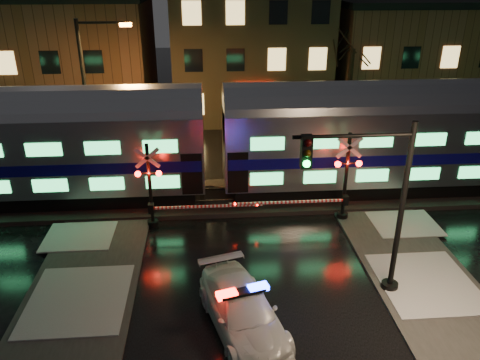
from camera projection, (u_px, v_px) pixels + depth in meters
The scene contains 12 objects.
ground at pixel (249, 250), 20.15m from camera, with size 120.00×120.00×0.00m, color black.
ballast at pixel (240, 197), 24.66m from camera, with size 90.00×4.20×0.24m, color black.
sidewalk_right at pixel (466, 340), 15.12m from camera, with size 4.00×20.00×0.12m, color #2D2D2D.
building_left at pixel (62, 60), 37.45m from camera, with size 14.00×10.00×9.00m, color brown.
building_mid at pixel (248, 41), 38.45m from camera, with size 12.00×11.00×11.50m, color brown.
building_right at pixel (401, 59), 39.53m from camera, with size 12.00×10.00×8.50m, color brown.
train at pixel (214, 139), 23.24m from camera, with size 51.00×3.12×5.92m.
police_car at pixel (243, 311), 15.43m from camera, with size 3.27×5.33×1.61m.
crossing_signal_right at pixel (338, 186), 21.83m from camera, with size 6.19×0.67×4.38m.
crossing_signal_left at pixel (158, 194), 21.28m from camera, with size 5.80×0.66×4.11m.
traffic_light at pixel (373, 209), 16.07m from camera, with size 4.27×0.74×6.60m.
streetlight at pixel (91, 89), 25.73m from camera, with size 2.93×0.31×8.77m.
Camera 1 is at (-1.72, -17.11, 10.95)m, focal length 35.00 mm.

